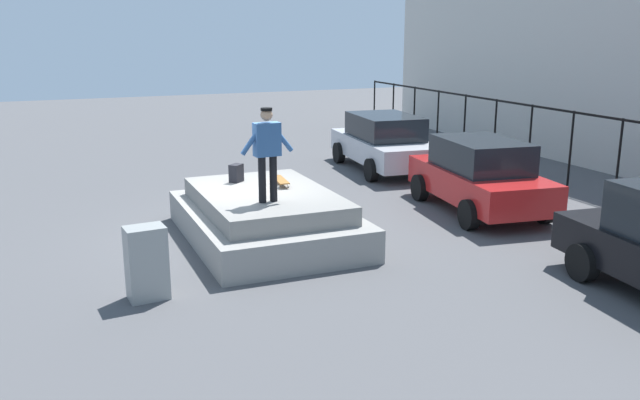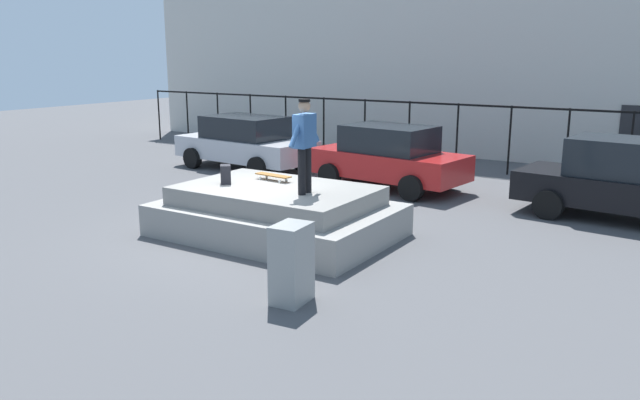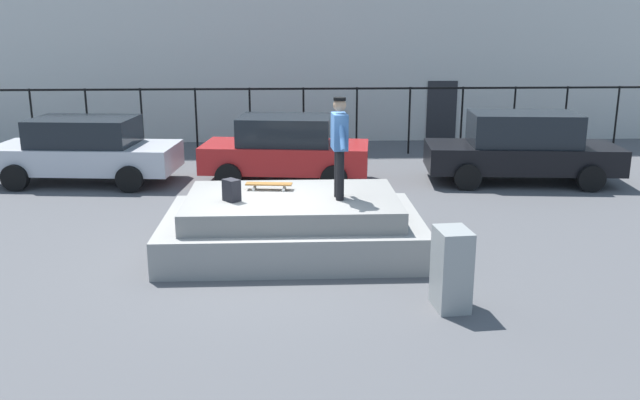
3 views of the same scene
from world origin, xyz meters
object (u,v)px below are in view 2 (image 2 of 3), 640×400
(skateboarder, at_px, (305,139))
(car_silver_sedan_near, at_px, (246,142))
(skateboard, at_px, (273,176))
(utility_box, at_px, (292,264))
(backpack, at_px, (226,174))
(car_red_sedan_mid, at_px, (389,157))
(car_black_sedan_far, at_px, (634,181))

(skateboarder, height_order, car_silver_sedan_near, skateboarder)
(skateboard, xyz_separation_m, utility_box, (2.62, -3.11, -0.50))
(skateboarder, xyz_separation_m, backpack, (-1.83, -0.09, -0.83))
(car_red_sedan_mid, bearing_deg, utility_box, -73.36)
(skateboard, relative_size, backpack, 2.28)
(skateboard, xyz_separation_m, car_black_sedan_far, (6.16, 4.40, -0.19))
(skateboarder, xyz_separation_m, skateboard, (-1.22, 0.67, -0.91))
(skateboarder, relative_size, utility_box, 1.49)
(car_black_sedan_far, bearing_deg, backpack, -142.72)
(car_silver_sedan_near, bearing_deg, backpack, -54.18)
(backpack, height_order, car_black_sedan_far, car_black_sedan_far)
(skateboarder, relative_size, car_black_sedan_far, 0.36)
(car_silver_sedan_near, height_order, car_black_sedan_far, car_black_sedan_far)
(skateboard, bearing_deg, skateboarder, -28.68)
(car_red_sedan_mid, distance_m, car_black_sedan_far, 5.88)
(skateboarder, height_order, car_black_sedan_far, skateboarder)
(skateboard, xyz_separation_m, car_red_sedan_mid, (0.29, 4.70, -0.23))
(car_black_sedan_far, height_order, utility_box, car_black_sedan_far)
(skateboarder, bearing_deg, car_black_sedan_far, 45.71)
(car_silver_sedan_near, height_order, car_red_sedan_mid, car_red_sedan_mid)
(car_silver_sedan_near, height_order, utility_box, car_silver_sedan_near)
(skateboarder, relative_size, skateboard, 2.03)
(skateboarder, distance_m, utility_box, 3.14)
(skateboard, bearing_deg, car_silver_sedan_near, 133.75)
(backpack, distance_m, car_red_sedan_mid, 5.53)
(backpack, bearing_deg, car_black_sedan_far, -93.99)
(backpack, xyz_separation_m, car_red_sedan_mid, (0.89, 5.45, -0.31))
(backpack, xyz_separation_m, car_silver_sedan_near, (-4.08, 5.65, -0.32))
(car_red_sedan_mid, relative_size, car_black_sedan_far, 0.89)
(car_silver_sedan_near, bearing_deg, utility_box, -47.61)
(car_black_sedan_far, bearing_deg, car_red_sedan_mid, 177.12)
(skateboarder, relative_size, car_red_sedan_mid, 0.40)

